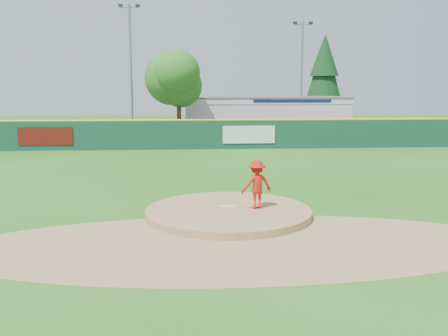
{
  "coord_description": "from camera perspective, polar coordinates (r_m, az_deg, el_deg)",
  "views": [
    {
      "loc": [
        -1.32,
        -16.07,
        4.26
      ],
      "look_at": [
        0.0,
        2.0,
        1.3
      ],
      "focal_mm": 40.0,
      "sensor_mm": 36.0,
      "label": 1
    }
  ],
  "objects": [
    {
      "name": "fence_banners",
      "position": [
        34.24,
        -8.62,
        3.72
      ],
      "size": [
        17.3,
        0.04,
        1.2
      ],
      "color": "#57120C",
      "rests_on": "ground"
    },
    {
      "name": "parking_lot",
      "position": [
        43.3,
        -2.42,
        3.65
      ],
      "size": [
        44.0,
        16.0,
        0.02
      ],
      "primitive_type": "cube",
      "color": "#38383A",
      "rests_on": "ground"
    },
    {
      "name": "infield_dirt_arc",
      "position": [
        13.81,
        1.54,
        -8.68
      ],
      "size": [
        15.4,
        15.4,
        0.01
      ],
      "primitive_type": "cylinder",
      "color": "#9E774C",
      "rests_on": "ground"
    },
    {
      "name": "light_pole_right",
      "position": [
        46.25,
        8.86,
        10.77
      ],
      "size": [
        1.75,
        0.25,
        10.0
      ],
      "color": "gray",
      "rests_on": "ground"
    },
    {
      "name": "outfield_fence",
      "position": [
        34.24,
        -1.96,
        3.97
      ],
      "size": [
        40.0,
        0.14,
        2.07
      ],
      "color": "#133D2F",
      "rests_on": "ground"
    },
    {
      "name": "deciduous_tree",
      "position": [
        41.07,
        -5.21,
        9.66
      ],
      "size": [
        5.6,
        5.6,
        7.36
      ],
      "color": "#382314",
      "rests_on": "ground"
    },
    {
      "name": "pitching_rubber",
      "position": [
        16.9,
        0.42,
        -4.38
      ],
      "size": [
        0.6,
        0.15,
        0.04
      ],
      "primitive_type": "cube",
      "color": "white",
      "rests_on": "pitchers_mound"
    },
    {
      "name": "pitcher",
      "position": [
        16.56,
        3.75,
        -1.88
      ],
      "size": [
        1.18,
        0.88,
        1.62
      ],
      "primitive_type": "imported",
      "rotation": [
        0.0,
        0.0,
        3.44
      ],
      "color": "red",
      "rests_on": "pitchers_mound"
    },
    {
      "name": "pool_building_grp",
      "position": [
        48.68,
        4.49,
        6.2
      ],
      "size": [
        15.2,
        8.2,
        3.31
      ],
      "color": "silver",
      "rests_on": "ground"
    },
    {
      "name": "van",
      "position": [
        38.51,
        -7.85,
        3.83
      ],
      "size": [
        4.86,
        2.78,
        1.28
      ],
      "primitive_type": "imported",
      "rotation": [
        0.0,
        0.0,
        1.42
      ],
      "color": "silver",
      "rests_on": "parking_lot"
    },
    {
      "name": "light_pole_left",
      "position": [
        43.36,
        -10.6,
        11.5
      ],
      "size": [
        1.75,
        0.25,
        11.0
      ],
      "color": "gray",
      "rests_on": "ground"
    },
    {
      "name": "pitchers_mound",
      "position": [
        16.67,
        0.5,
        -5.52
      ],
      "size": [
        5.5,
        5.5,
        0.5
      ],
      "primitive_type": "cylinder",
      "color": "#9E774C",
      "rests_on": "ground"
    },
    {
      "name": "ground",
      "position": [
        16.67,
        0.5,
        -5.52
      ],
      "size": [
        120.0,
        120.0,
        0.0
      ],
      "primitive_type": "plane",
      "color": "#286B19",
      "rests_on": "ground"
    },
    {
      "name": "conifer_tree",
      "position": [
        54.02,
        11.38,
        10.47
      ],
      "size": [
        4.4,
        4.4,
        9.5
      ],
      "color": "#382314",
      "rests_on": "ground"
    }
  ]
}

